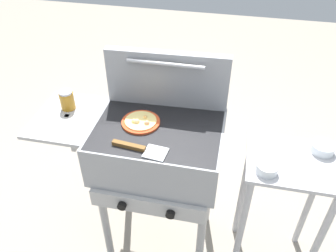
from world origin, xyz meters
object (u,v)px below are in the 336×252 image
Objects in this scene: sauce_jar at (67,100)px; spatula at (140,149)px; pizza_cheese at (141,122)px; topping_bowl_near at (323,148)px; topping_bowl_far at (267,168)px; prep_table at (284,194)px; grill at (156,150)px.

spatula is (0.45, -0.23, -0.04)m from sauce_jar.
pizza_cheese is 0.89m from topping_bowl_near.
prep_table is at bearing 38.19° from topping_bowl_far.
spatula is at bearing -173.11° from topping_bowl_far.
topping_bowl_far is at bearing -10.17° from grill.
grill is at bearing -179.63° from prep_table.
sauce_jar reaches higher than grill.
topping_bowl_near and topping_bowl_far have the same top height.
spatula is at bearing -162.38° from topping_bowl_near.
prep_table is (0.70, 0.17, -0.33)m from spatula.
topping_bowl_near is 0.33m from topping_bowl_far.
grill is at bearing -172.98° from topping_bowl_near.
topping_bowl_far is (-0.13, -0.10, 0.26)m from prep_table.
topping_bowl_far is (1.03, -0.17, -0.12)m from sauce_jar.
spatula is 0.80m from prep_table.
topping_bowl_far is at bearing -141.81° from prep_table.
pizza_cheese reaches higher than topping_bowl_near.
pizza_cheese is 0.64m from topping_bowl_far.
topping_bowl_far is (-0.27, -0.20, 0.00)m from topping_bowl_near.
pizza_cheese is at bearing 104.36° from spatula.
sauce_jar reaches higher than pizza_cheese.
prep_table is at bearing 0.37° from grill.
topping_bowl_near is (0.14, 0.10, 0.26)m from prep_table.
grill is 0.70m from prep_table.
pizza_cheese is 1.70× the size of topping_bowl_near.
prep_table is 7.21× the size of topping_bowl_near.
pizza_cheese is 1.85× the size of sauce_jar.
topping_bowl_far is at bearing -10.88° from pizza_cheese.
topping_bowl_near is (0.84, 0.27, -0.07)m from spatula.
pizza_cheese reaches higher than spatula.
sauce_jar is 0.51m from spatula.
sauce_jar is at bearing 173.56° from pizza_cheese.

